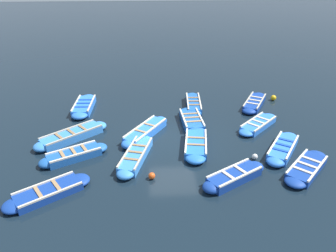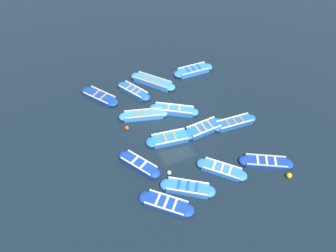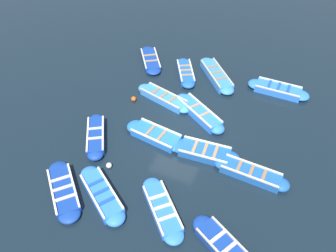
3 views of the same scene
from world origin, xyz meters
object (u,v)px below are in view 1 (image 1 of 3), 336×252
object	(u,v)px
boat_centre	(72,136)
boat_drifting	(48,192)
boat_broadside	(258,124)
boat_end_of_row	(307,168)
boat_outer_right	(194,104)
boat_tucked	(84,106)
boat_alongside	(192,121)
buoy_yellow_far	(152,176)
boat_bow_out	(136,156)
boat_inner_gap	(74,155)
buoy_orange_near	(273,98)
boat_stern_in	(146,132)
boat_mid_row	(254,103)
boat_outer_left	(283,148)
buoy_white_drifting	(255,157)
boat_near_quay	(234,177)
boat_far_corner	(196,144)

from	to	relation	value
boat_centre	boat_drifting	distance (m)	4.42
boat_broadside	boat_end_of_row	bearing A→B (deg)	-169.17
boat_outer_right	boat_tucked	world-z (taller)	boat_tucked
boat_alongside	buoy_yellow_far	distance (m)	5.43
boat_bow_out	boat_broadside	distance (m)	7.09
boat_inner_gap	boat_end_of_row	bearing A→B (deg)	-99.14
boat_tucked	boat_centre	distance (m)	3.69
boat_broadside	boat_outer_right	bearing A→B (deg)	47.68
buoy_orange_near	boat_centre	bearing A→B (deg)	110.00
boat_drifting	boat_bow_out	bearing A→B (deg)	-54.24
boat_outer_right	boat_alongside	bearing A→B (deg)	169.89
boat_inner_gap	boat_stern_in	bearing A→B (deg)	-58.25
boat_mid_row	boat_inner_gap	size ratio (longest dim) A/B	1.09
boat_alongside	buoy_yellow_far	xyz separation A→B (m)	(-4.92, 2.28, -0.04)
boat_centre	boat_mid_row	size ratio (longest dim) A/B	1.05
boat_outer_right	boat_bow_out	world-z (taller)	boat_outer_right
boat_centre	boat_inner_gap	xyz separation A→B (m)	(-1.82, -0.45, -0.02)
boat_bow_out	boat_outer_left	size ratio (longest dim) A/B	1.13
boat_centre	boat_inner_gap	size ratio (longest dim) A/B	1.14
boat_stern_in	boat_bow_out	world-z (taller)	boat_stern_in
boat_end_of_row	boat_bow_out	world-z (taller)	boat_bow_out
boat_outer_right	boat_centre	size ratio (longest dim) A/B	0.96
boat_centre	buoy_white_drifting	size ratio (longest dim) A/B	13.34
boat_near_quay	boat_far_corner	world-z (taller)	boat_near_quay
boat_bow_out	boat_inner_gap	size ratio (longest dim) A/B	1.17
buoy_orange_near	buoy_yellow_far	world-z (taller)	buoy_orange_near
boat_broadside	boat_drifting	xyz separation A→B (m)	(-5.15, 9.81, 0.00)
boat_mid_row	boat_alongside	xyz separation A→B (m)	(-2.28, 4.20, 0.02)
boat_inner_gap	buoy_white_drifting	bearing A→B (deg)	-94.03
boat_outer_left	buoy_yellow_far	world-z (taller)	boat_outer_left
boat_bow_out	buoy_white_drifting	world-z (taller)	boat_bow_out
boat_alongside	buoy_white_drifting	distance (m)	4.45
boat_outer_right	boat_stern_in	size ratio (longest dim) A/B	0.98
boat_far_corner	boat_outer_left	distance (m)	4.08
boat_tucked	boat_centre	world-z (taller)	boat_centre
boat_bow_out	buoy_yellow_far	bearing A→B (deg)	-155.49
boat_stern_in	boat_mid_row	world-z (taller)	boat_stern_in
boat_stern_in	boat_drifting	distance (m)	5.93
boat_outer_left	boat_centre	bearing A→B (deg)	79.67
boat_alongside	buoy_orange_near	world-z (taller)	boat_alongside
boat_stern_in	boat_outer_left	world-z (taller)	boat_stern_in
boat_near_quay	boat_drifting	distance (m)	7.37
boat_stern_in	boat_inner_gap	distance (m)	3.82
boat_inner_gap	buoy_yellow_far	size ratio (longest dim) A/B	10.95
boat_centre	boat_broadside	xyz separation A→B (m)	(0.73, -9.78, -0.04)
boat_mid_row	boat_broadside	distance (m)	2.96
boat_near_quay	buoy_yellow_far	xyz separation A→B (m)	(0.33, 3.37, -0.05)
boat_mid_row	boat_tucked	bearing A→B (deg)	89.64
boat_end_of_row	boat_bow_out	size ratio (longest dim) A/B	0.83
boat_inner_gap	boat_near_quay	bearing A→B (deg)	-106.94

